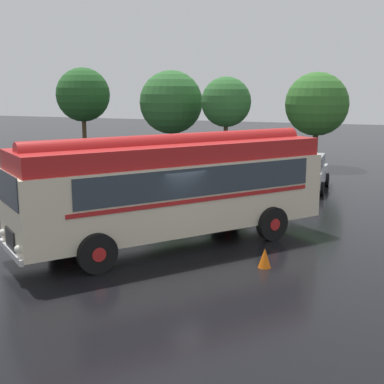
# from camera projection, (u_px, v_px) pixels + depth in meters

# --- Properties ---
(ground_plane) EXTENTS (120.00, 120.00, 0.00)m
(ground_plane) POSITION_uv_depth(u_px,v_px,m) (170.00, 247.00, 16.63)
(ground_plane) COLOR black
(vintage_bus) EXTENTS (7.98, 9.55, 3.49)m
(vintage_bus) POSITION_uv_depth(u_px,v_px,m) (174.00, 185.00, 16.58)
(vintage_bus) COLOR beige
(vintage_bus) RESTS_ON ground
(car_near_left) EXTENTS (2.10, 4.27, 1.66)m
(car_near_left) POSITION_uv_depth(u_px,v_px,m) (204.00, 166.00, 27.94)
(car_near_left) COLOR #4C5156
(car_near_left) RESTS_ON ground
(car_mid_left) EXTENTS (2.18, 4.31, 1.66)m
(car_mid_left) POSITION_uv_depth(u_px,v_px,m) (261.00, 167.00, 27.43)
(car_mid_left) COLOR silver
(car_mid_left) RESTS_ON ground
(car_mid_right) EXTENTS (2.12, 4.28, 1.66)m
(car_mid_right) POSITION_uv_depth(u_px,v_px,m) (306.00, 172.00, 25.83)
(car_mid_right) COLOR #B7BABF
(car_mid_right) RESTS_ON ground
(tree_far_left) EXTENTS (3.74, 3.74, 6.23)m
(tree_far_left) POSITION_uv_depth(u_px,v_px,m) (83.00, 94.00, 37.18)
(tree_far_left) COLOR #4C3823
(tree_far_left) RESTS_ON ground
(tree_left_of_centre) EXTENTS (4.21, 4.21, 5.99)m
(tree_left_of_centre) POSITION_uv_depth(u_px,v_px,m) (171.00, 102.00, 35.63)
(tree_left_of_centre) COLOR #4C3823
(tree_left_of_centre) RESTS_ON ground
(tree_centre) EXTENTS (3.10, 3.10, 5.53)m
(tree_centre) POSITION_uv_depth(u_px,v_px,m) (227.00, 102.00, 32.97)
(tree_centre) COLOR #4C3823
(tree_centre) RESTS_ON ground
(tree_right_of_centre) EXTENTS (3.87, 3.87, 5.80)m
(tree_right_of_centre) POSITION_uv_depth(u_px,v_px,m) (316.00, 105.00, 32.61)
(tree_right_of_centre) COLOR #4C3823
(tree_right_of_centre) RESTS_ON ground
(traffic_cone) EXTENTS (0.36, 0.36, 0.55)m
(traffic_cone) POSITION_uv_depth(u_px,v_px,m) (265.00, 258.00, 14.67)
(traffic_cone) COLOR orange
(traffic_cone) RESTS_ON ground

